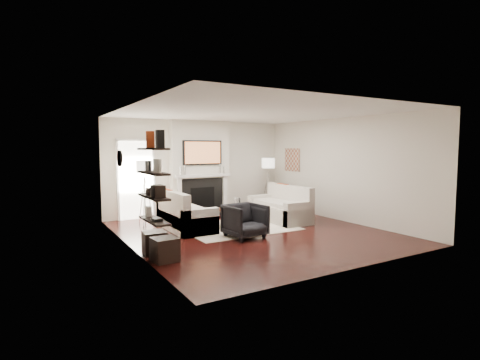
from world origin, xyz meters
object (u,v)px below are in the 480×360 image
lamp_left_shade (144,167)px  armchair (245,219)px  loveseat_left_base (186,220)px  lamp_right_shade (268,163)px  loveseat_right_base (279,213)px  ottoman_near (154,242)px  coffee_table (232,210)px

lamp_left_shade → armchair: bearing=-59.9°
loveseat_left_base → lamp_right_shade: bearing=21.7°
armchair → lamp_left_shade: 3.06m
lamp_right_shade → loveseat_right_base: bearing=-115.2°
ottoman_near → loveseat_right_base: bearing=18.9°
loveseat_left_base → coffee_table: same height
coffee_table → lamp_right_shade: 2.88m
lamp_left_shade → lamp_right_shade: 3.91m
loveseat_left_base → armchair: 1.61m
lamp_left_shade → loveseat_right_base: bearing=-23.8°
lamp_left_shade → ottoman_near: 3.02m
coffee_table → lamp_right_shade: (2.17, 1.58, 1.05)m
loveseat_left_base → coffee_table: bearing=-15.0°
lamp_left_shade → lamp_right_shade: bearing=2.9°
armchair → lamp_left_shade: (-1.44, 2.48, 1.06)m
lamp_right_shade → lamp_left_shade: bearing=-177.1°
loveseat_left_base → ottoman_near: loveseat_left_base is taller
coffee_table → loveseat_right_base: bearing=-0.2°
loveseat_left_base → armchair: armchair is taller
loveseat_right_base → armchair: bearing=-147.5°
loveseat_left_base → coffee_table: (1.09, -0.29, 0.19)m
loveseat_right_base → lamp_left_shade: (-3.15, 1.39, 1.24)m
loveseat_right_base → lamp_left_shade: lamp_left_shade is taller
armchair → loveseat_left_base: bearing=114.8°
loveseat_left_base → lamp_left_shade: lamp_left_shade is taller
loveseat_left_base → lamp_right_shade: size_ratio=4.50×
armchair → ottoman_near: size_ratio=1.97×
coffee_table → armchair: armchair is taller
armchair → ottoman_near: armchair is taller
lamp_left_shade → ottoman_near: (-0.62, -2.68, -1.25)m
coffee_table → armchair: size_ratio=1.39×
loveseat_right_base → coffee_table: 1.43m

